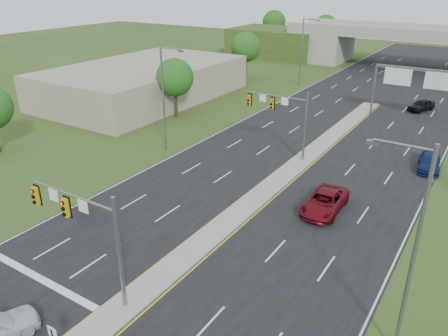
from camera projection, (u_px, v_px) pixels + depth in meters
ground at (125, 307)px, 24.60m from camera, size 240.00×240.00×0.00m
road at (336, 133)px, 51.55m from camera, size 24.00×160.00×0.02m
median at (294, 167)px, 42.27m from camera, size 2.00×54.00×0.16m
lane_markings at (312, 148)px, 47.15m from camera, size 23.72×160.00×0.01m
signal_mast_near at (86, 224)px, 23.73m from camera, size 6.62×0.60×7.00m
signal_mast_far at (284, 112)px, 42.99m from camera, size 6.62×0.60×7.00m
sign_gantry at (420, 80)px, 53.77m from camera, size 11.58×0.44×6.67m
overpass at (417, 51)px, 84.76m from camera, size 80.00×14.00×8.10m
lightpole_l_mid at (165, 94)px, 44.06m from camera, size 2.85×0.25×11.00m
lightpole_l_far at (303, 49)px, 71.02m from camera, size 2.85×0.25×11.00m
lightpole_r_near at (411, 246)px, 19.43m from camera, size 2.85×0.25×11.00m
tree_l_near at (175, 78)px, 55.44m from camera, size 4.80×4.80×7.60m
tree_l_mid at (246, 47)px, 76.52m from camera, size 5.20×5.20×8.12m
tree_back_a at (274, 22)px, 113.31m from camera, size 6.00×6.00×8.85m
tree_back_b at (325, 27)px, 106.56m from camera, size 5.60×5.60×8.32m
commercial_building at (144, 82)px, 65.29m from camera, size 18.00×30.00×5.00m
car_far_a at (324, 202)px, 34.31m from camera, size 2.78×5.74×1.58m
car_far_b at (429, 162)px, 41.73m from camera, size 2.59×5.00×1.39m
car_far_c at (421, 105)px, 59.73m from camera, size 3.37×4.83×1.53m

